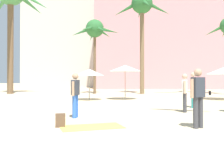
{
  "coord_description": "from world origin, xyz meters",
  "views": [
    {
      "loc": [
        0.24,
        -6.27,
        1.54
      ],
      "look_at": [
        -0.33,
        6.3,
        1.68
      ],
      "focal_mm": 41.44,
      "sensor_mm": 36.0,
      "label": 1
    }
  ],
  "objects_px": {
    "palm_tree_left": "(95,31)",
    "person_mid_left": "(184,91)",
    "beach_towel": "(92,127)",
    "backpack": "(60,121)",
    "person_far_right": "(198,95)",
    "person_mid_center": "(75,93)",
    "person_near_right": "(193,88)",
    "cafe_umbrella_3": "(125,68)",
    "cafe_umbrella_1": "(89,72)",
    "palm_tree_center": "(142,10)"
  },
  "relations": [
    {
      "from": "palm_tree_left",
      "to": "beach_towel",
      "type": "xyz_separation_m",
      "value": [
        1.73,
        -16.28,
        -5.9
      ]
    },
    {
      "from": "person_mid_left",
      "to": "person_mid_center",
      "type": "bearing_deg",
      "value": 36.55
    },
    {
      "from": "beach_towel",
      "to": "person_mid_center",
      "type": "height_order",
      "value": "person_mid_center"
    },
    {
      "from": "person_mid_center",
      "to": "cafe_umbrella_3",
      "type": "bearing_deg",
      "value": 85.35
    },
    {
      "from": "cafe_umbrella_1",
      "to": "backpack",
      "type": "xyz_separation_m",
      "value": [
        0.35,
        -9.36,
        -1.67
      ]
    },
    {
      "from": "palm_tree_left",
      "to": "palm_tree_center",
      "type": "height_order",
      "value": "palm_tree_center"
    },
    {
      "from": "cafe_umbrella_3",
      "to": "person_near_right",
      "type": "height_order",
      "value": "cafe_umbrella_3"
    },
    {
      "from": "person_far_right",
      "to": "person_mid_center",
      "type": "bearing_deg",
      "value": 33.97
    },
    {
      "from": "palm_tree_left",
      "to": "person_mid_left",
      "type": "xyz_separation_m",
      "value": [
        5.41,
        -12.57,
        -4.99
      ]
    },
    {
      "from": "palm_tree_center",
      "to": "person_mid_center",
      "type": "xyz_separation_m",
      "value": [
        -3.56,
        -14.44,
        -6.94
      ]
    },
    {
      "from": "cafe_umbrella_1",
      "to": "cafe_umbrella_3",
      "type": "distance_m",
      "value": 2.49
    },
    {
      "from": "person_mid_center",
      "to": "palm_tree_center",
      "type": "bearing_deg",
      "value": 84.96
    },
    {
      "from": "backpack",
      "to": "person_near_right",
      "type": "relative_size",
      "value": 0.23
    },
    {
      "from": "person_mid_center",
      "to": "person_far_right",
      "type": "distance_m",
      "value": 4.48
    },
    {
      "from": "palm_tree_center",
      "to": "person_mid_left",
      "type": "xyz_separation_m",
      "value": [
        0.98,
        -12.53,
        -6.95
      ]
    },
    {
      "from": "backpack",
      "to": "cafe_umbrella_1",
      "type": "bearing_deg",
      "value": -12.79
    },
    {
      "from": "backpack",
      "to": "person_mid_left",
      "type": "bearing_deg",
      "value": -66.04
    },
    {
      "from": "person_mid_center",
      "to": "backpack",
      "type": "bearing_deg",
      "value": -84.73
    },
    {
      "from": "palm_tree_left",
      "to": "person_mid_left",
      "type": "height_order",
      "value": "palm_tree_left"
    },
    {
      "from": "palm_tree_left",
      "to": "cafe_umbrella_3",
      "type": "xyz_separation_m",
      "value": [
        2.81,
        -6.38,
        -3.74
      ]
    },
    {
      "from": "palm_tree_left",
      "to": "person_near_right",
      "type": "distance_m",
      "value": 13.51
    },
    {
      "from": "person_mid_center",
      "to": "person_far_right",
      "type": "xyz_separation_m",
      "value": [
        4.09,
        -1.81,
        0.06
      ]
    },
    {
      "from": "person_mid_left",
      "to": "backpack",
      "type": "bearing_deg",
      "value": 52.65
    },
    {
      "from": "person_mid_left",
      "to": "person_near_right",
      "type": "distance_m",
      "value": 1.84
    },
    {
      "from": "backpack",
      "to": "person_mid_left",
      "type": "xyz_separation_m",
      "value": [
        4.65,
        3.76,
        0.72
      ]
    },
    {
      "from": "beach_towel",
      "to": "backpack",
      "type": "distance_m",
      "value": 0.99
    },
    {
      "from": "person_far_right",
      "to": "beach_towel",
      "type": "bearing_deg",
      "value": 57.61
    },
    {
      "from": "cafe_umbrella_1",
      "to": "person_near_right",
      "type": "height_order",
      "value": "cafe_umbrella_1"
    },
    {
      "from": "backpack",
      "to": "person_far_right",
      "type": "distance_m",
      "value": 4.28
    },
    {
      "from": "person_mid_left",
      "to": "person_near_right",
      "type": "relative_size",
      "value": 1.55
    },
    {
      "from": "person_far_right",
      "to": "palm_tree_left",
      "type": "bearing_deg",
      "value": -15.18
    },
    {
      "from": "beach_towel",
      "to": "person_mid_left",
      "type": "xyz_separation_m",
      "value": [
        3.68,
        3.71,
        0.91
      ]
    },
    {
      "from": "palm_tree_left",
      "to": "cafe_umbrella_1",
      "type": "height_order",
      "value": "palm_tree_left"
    },
    {
      "from": "beach_towel",
      "to": "person_mid_center",
      "type": "relative_size",
      "value": 1.12
    },
    {
      "from": "palm_tree_center",
      "to": "beach_towel",
      "type": "distance_m",
      "value": 18.24
    },
    {
      "from": "cafe_umbrella_3",
      "to": "person_mid_center",
      "type": "distance_m",
      "value": 8.42
    },
    {
      "from": "person_mid_left",
      "to": "person_mid_center",
      "type": "relative_size",
      "value": 1.63
    },
    {
      "from": "palm_tree_left",
      "to": "palm_tree_center",
      "type": "xyz_separation_m",
      "value": [
        4.43,
        -0.04,
        1.96
      ]
    },
    {
      "from": "person_near_right",
      "to": "cafe_umbrella_3",
      "type": "bearing_deg",
      "value": -31.35
    },
    {
      "from": "person_far_right",
      "to": "person_mid_left",
      "type": "bearing_deg",
      "value": -38.96
    },
    {
      "from": "palm_tree_center",
      "to": "backpack",
      "type": "bearing_deg",
      "value": -102.7
    },
    {
      "from": "cafe_umbrella_3",
      "to": "beach_towel",
      "type": "distance_m",
      "value": 10.19
    },
    {
      "from": "backpack",
      "to": "person_near_right",
      "type": "xyz_separation_m",
      "value": [
        5.48,
        5.4,
        0.78
      ]
    },
    {
      "from": "backpack",
      "to": "person_far_right",
      "type": "height_order",
      "value": "person_far_right"
    },
    {
      "from": "cafe_umbrella_1",
      "to": "beach_towel",
      "type": "relative_size",
      "value": 1.1
    },
    {
      "from": "backpack",
      "to": "cafe_umbrella_3",
      "type": "bearing_deg",
      "value": -26.61
    },
    {
      "from": "palm_tree_left",
      "to": "beach_towel",
      "type": "bearing_deg",
      "value": -83.94
    },
    {
      "from": "person_near_right",
      "to": "person_far_right",
      "type": "height_order",
      "value": "person_far_right"
    },
    {
      "from": "person_mid_left",
      "to": "person_near_right",
      "type": "xyz_separation_m",
      "value": [
        0.83,
        1.64,
        0.07
      ]
    },
    {
      "from": "palm_tree_center",
      "to": "backpack",
      "type": "xyz_separation_m",
      "value": [
        -3.67,
        -16.29,
        -7.67
      ]
    }
  ]
}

